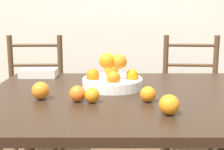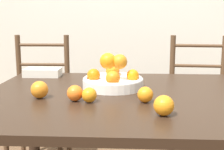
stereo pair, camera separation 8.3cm
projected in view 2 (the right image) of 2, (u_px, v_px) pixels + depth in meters
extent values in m
cube|color=black|center=(131.00, 98.00, 1.47)|extent=(1.42, 1.09, 0.03)
cylinder|color=black|center=(34.00, 136.00, 2.03)|extent=(0.07, 0.07, 0.74)
cylinder|color=white|center=(113.00, 84.00, 1.59)|extent=(0.31, 0.31, 0.05)
torus|color=white|center=(113.00, 79.00, 1.58)|extent=(0.31, 0.31, 0.02)
sphere|color=orange|center=(133.00, 75.00, 1.58)|extent=(0.06, 0.06, 0.06)
sphere|color=orange|center=(113.00, 71.00, 1.68)|extent=(0.07, 0.07, 0.07)
sphere|color=orange|center=(94.00, 75.00, 1.59)|extent=(0.07, 0.07, 0.07)
sphere|color=orange|center=(113.00, 78.00, 1.48)|extent=(0.07, 0.07, 0.07)
sphere|color=orange|center=(120.00, 62.00, 1.56)|extent=(0.08, 0.08, 0.08)
sphere|color=orange|center=(108.00, 61.00, 1.56)|extent=(0.08, 0.08, 0.08)
sphere|color=orange|center=(89.00, 95.00, 1.32)|extent=(0.06, 0.06, 0.06)
sphere|color=orange|center=(164.00, 106.00, 1.15)|extent=(0.08, 0.08, 0.08)
sphere|color=orange|center=(75.00, 93.00, 1.35)|extent=(0.07, 0.07, 0.07)
sphere|color=orange|center=(145.00, 95.00, 1.32)|extent=(0.07, 0.07, 0.07)
sphere|color=orange|center=(40.00, 90.00, 1.39)|extent=(0.08, 0.08, 0.08)
cylinder|color=#513823|center=(6.00, 148.00, 2.19)|extent=(0.04, 0.04, 0.45)
cylinder|color=#513823|center=(60.00, 149.00, 2.18)|extent=(0.04, 0.04, 0.45)
cylinder|color=#513823|center=(21.00, 98.00, 2.49)|extent=(0.04, 0.04, 1.00)
cylinder|color=#513823|center=(68.00, 98.00, 2.48)|extent=(0.04, 0.04, 1.00)
cube|color=#513823|center=(38.00, 108.00, 2.31)|extent=(0.43, 0.41, 0.04)
cylinder|color=#513823|center=(44.00, 84.00, 2.46)|extent=(0.38, 0.03, 0.02)
cylinder|color=#513823|center=(43.00, 65.00, 2.44)|extent=(0.38, 0.03, 0.02)
cylinder|color=#513823|center=(42.00, 45.00, 2.41)|extent=(0.38, 0.03, 0.02)
cylinder|color=#513823|center=(171.00, 99.00, 2.44)|extent=(0.04, 0.04, 1.00)
cylinder|color=#513823|center=(221.00, 101.00, 2.39)|extent=(0.04, 0.04, 1.00)
cube|color=#513823|center=(199.00, 111.00, 2.25)|extent=(0.45, 0.43, 0.04)
cylinder|color=#513823|center=(197.00, 86.00, 2.40)|extent=(0.38, 0.05, 0.02)
cylinder|color=#513823|center=(198.00, 66.00, 2.37)|extent=(0.38, 0.05, 0.02)
cylinder|color=#513823|center=(199.00, 46.00, 2.34)|extent=(0.38, 0.05, 0.02)
cube|color=silver|center=(43.00, 72.00, 1.91)|extent=(0.22, 0.12, 0.05)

